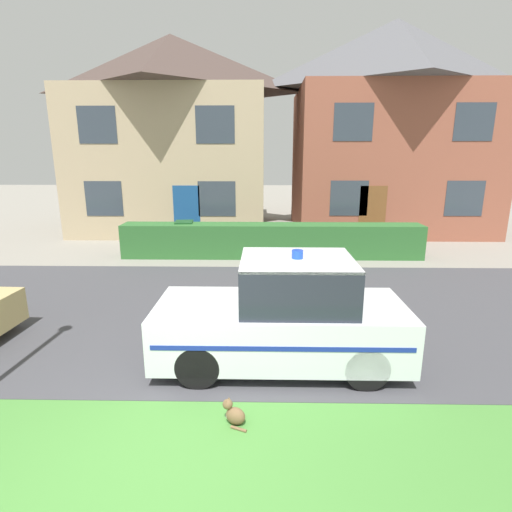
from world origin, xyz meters
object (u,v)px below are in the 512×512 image
Objects in this scene: police_car at (284,317)px; house_right at (390,128)px; cat at (234,414)px; wheelie_bin at (185,238)px; house_left at (175,134)px.

house_right is at bearing -112.52° from police_car.
police_car is at bearing -91.59° from cat.
cat is (-0.68, -1.48, -0.65)m from police_car.
wheelie_bin is at bearing -148.04° from house_right.
house_left is at bearing -52.56° from cat.
house_left reaches higher than cat.
house_right reaches higher than wheelie_bin.
police_car is 1.76m from cat.
wheelie_bin is at bearing -76.11° from house_left.
cat is at bearing 65.41° from police_car.
cat is 8.82m from wheelie_bin.
house_left is 6.42m from wheelie_bin.
house_right is 7.57× the size of wheelie_bin.
cat is at bearing -75.63° from house_left.
cat is 0.04× the size of house_right.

